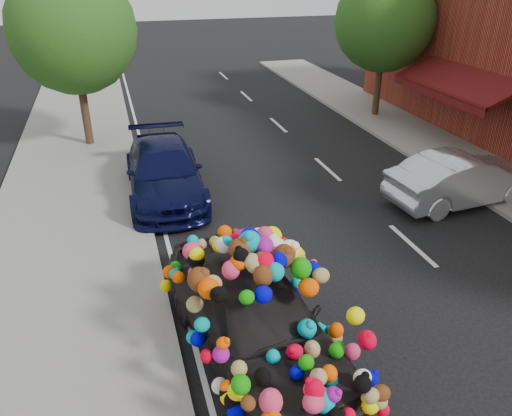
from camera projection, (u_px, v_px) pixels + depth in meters
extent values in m
plane|color=black|center=(269.00, 269.00, 11.00)|extent=(100.00, 100.00, 0.00)
cube|color=gray|center=(63.00, 300.00, 9.89)|extent=(4.00, 60.00, 0.12)
cube|color=gray|center=(161.00, 284.00, 10.38)|extent=(0.15, 60.00, 0.13)
cube|color=gray|center=(489.00, 175.00, 15.61)|extent=(3.00, 40.00, 0.12)
cube|color=#4E0E0E|center=(456.00, 80.00, 17.29)|extent=(1.62, 5.20, 0.75)
cube|color=#4E0E0E|center=(435.00, 93.00, 17.28)|extent=(0.06, 5.20, 0.35)
cylinder|color=#332114|center=(85.00, 109.00, 17.58)|extent=(0.28, 0.28, 2.73)
sphere|color=#195516|center=(72.00, 30.00, 16.38)|extent=(4.20, 4.20, 4.20)
cylinder|color=#332114|center=(378.00, 86.00, 21.00)|extent=(0.28, 0.28, 2.64)
sphere|color=#195516|center=(385.00, 21.00, 19.84)|extent=(4.00, 4.00, 4.00)
imported|color=black|center=(253.00, 316.00, 8.32)|extent=(2.60, 4.93, 1.60)
cube|color=red|center=(372.00, 406.00, 6.66)|extent=(0.23, 0.09, 0.14)
imported|color=black|center=(164.00, 172.00, 14.11)|extent=(2.23, 5.12, 1.47)
imported|color=silver|center=(463.00, 179.00, 13.70)|extent=(4.43, 1.89, 1.42)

